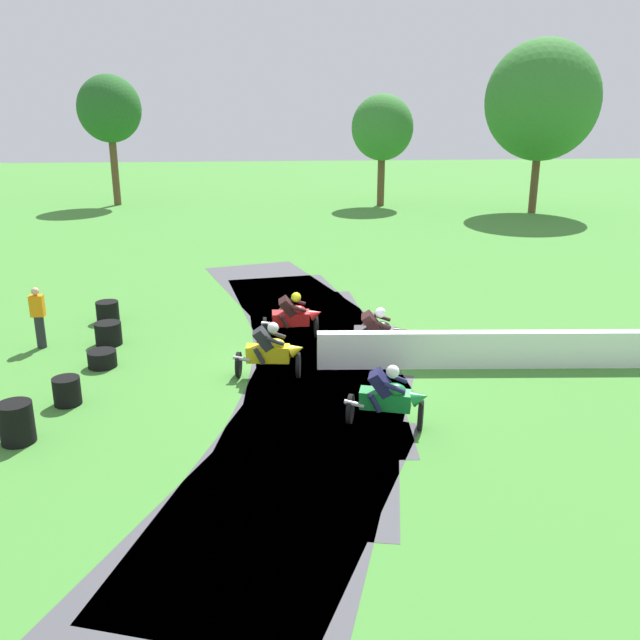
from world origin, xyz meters
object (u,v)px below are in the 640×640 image
(motorcycle_trailing_black, at_px, (377,333))
(track_marshal, at_px, (39,318))
(motorcycle_fourth_red, at_px, (294,316))
(tire_stack_mid_a, at_px, (67,391))
(tire_stack_near, at_px, (17,423))
(tire_stack_far, at_px, (108,334))
(tire_stack_extra_a, at_px, (108,312))
(motorcycle_chase_yellow, at_px, (271,351))
(traffic_cone, at_px, (551,337))
(motorcycle_lead_green, at_px, (389,397))
(tire_stack_mid_b, at_px, (102,359))

(motorcycle_trailing_black, height_order, track_marshal, track_marshal)
(motorcycle_fourth_red, distance_m, tire_stack_mid_a, 6.30)
(motorcycle_fourth_red, bearing_deg, tire_stack_near, -135.19)
(tire_stack_far, relative_size, tire_stack_extra_a, 1.06)
(motorcycle_chase_yellow, height_order, tire_stack_near, motorcycle_chase_yellow)
(motorcycle_fourth_red, distance_m, traffic_cone, 6.88)
(track_marshal, bearing_deg, motorcycle_trailing_black, -9.64)
(motorcycle_fourth_red, xyz_separation_m, tire_stack_mid_a, (-5.02, -3.80, -0.34))
(motorcycle_lead_green, distance_m, track_marshal, 9.82)
(tire_stack_far, distance_m, traffic_cone, 11.74)
(tire_stack_mid_a, distance_m, tire_stack_mid_b, 2.17)
(tire_stack_mid_a, height_order, track_marshal, track_marshal)
(tire_stack_near, relative_size, tire_stack_far, 1.16)
(tire_stack_mid_a, bearing_deg, motorcycle_trailing_black, 17.47)
(traffic_cone, bearing_deg, track_marshal, 175.85)
(track_marshal, bearing_deg, motorcycle_fourth_red, 1.04)
(tire_stack_mid_a, bearing_deg, tire_stack_far, 88.49)
(tire_stack_mid_b, bearing_deg, tire_stack_mid_a, -97.19)
(tire_stack_extra_a, distance_m, traffic_cone, 12.52)
(tire_stack_near, xyz_separation_m, tire_stack_mid_b, (0.76, 3.81, -0.20))
(motorcycle_lead_green, xyz_separation_m, tire_stack_mid_b, (-6.34, 3.83, -0.45))
(motorcycle_chase_yellow, distance_m, tire_stack_near, 5.58)
(motorcycle_trailing_black, xyz_separation_m, traffic_cone, (4.77, 0.49, -0.42))
(motorcycle_trailing_black, bearing_deg, tire_stack_near, -152.69)
(tire_stack_extra_a, relative_size, track_marshal, 0.40)
(tire_stack_near, distance_m, tire_stack_far, 5.47)
(motorcycle_chase_yellow, distance_m, traffic_cone, 7.62)
(motorcycle_lead_green, height_order, tire_stack_mid_b, motorcycle_lead_green)
(tire_stack_mid_a, bearing_deg, motorcycle_lead_green, -14.28)
(motorcycle_lead_green, height_order, tire_stack_near, motorcycle_lead_green)
(motorcycle_lead_green, distance_m, tire_stack_near, 7.10)
(motorcycle_lead_green, xyz_separation_m, tire_stack_far, (-6.51, 5.46, -0.35))
(motorcycle_trailing_black, bearing_deg, motorcycle_chase_yellow, -157.16)
(tire_stack_far, distance_m, track_marshal, 1.79)
(tire_stack_mid_a, distance_m, traffic_cone, 12.10)
(traffic_cone, bearing_deg, motorcycle_lead_green, -139.73)
(motorcycle_fourth_red, relative_size, tire_stack_mid_a, 2.80)
(motorcycle_chase_yellow, xyz_separation_m, tire_stack_mid_a, (-4.36, -1.09, -0.36))
(motorcycle_fourth_red, height_order, traffic_cone, motorcycle_fourth_red)
(motorcycle_trailing_black, distance_m, tire_stack_extra_a, 8.20)
(tire_stack_mid_a, bearing_deg, tire_stack_extra_a, 93.30)
(motorcycle_trailing_black, relative_size, tire_stack_extra_a, 2.62)
(motorcycle_fourth_red, height_order, tire_stack_mid_a, motorcycle_fourth_red)
(tire_stack_near, height_order, traffic_cone, tire_stack_near)
(tire_stack_far, height_order, traffic_cone, tire_stack_far)
(motorcycle_lead_green, bearing_deg, tire_stack_mid_a, 165.72)
(tire_stack_near, height_order, track_marshal, track_marshal)
(motorcycle_chase_yellow, xyz_separation_m, motorcycle_fourth_red, (0.66, 2.71, -0.02))
(tire_stack_near, xyz_separation_m, tire_stack_far, (0.59, 5.44, -0.10))
(motorcycle_chase_yellow, relative_size, tire_stack_extra_a, 2.62)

